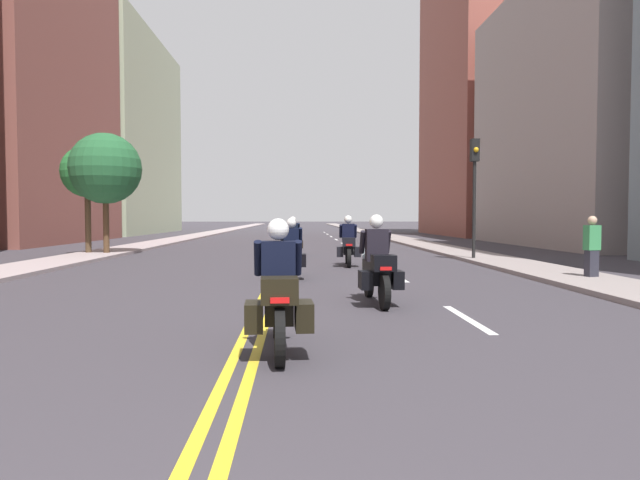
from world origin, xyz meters
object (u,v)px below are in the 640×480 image
motorcycle_1 (377,268)px  street_tree_0 (87,172)px  motorcycle_0 (278,298)px  street_tree_1 (105,169)px  motorcycle_2 (291,253)px  motorcycle_4 (293,240)px  pedestrian_0 (592,248)px  traffic_light_near (475,177)px  motorcycle_3 (348,246)px

motorcycle_1 → street_tree_0: 16.95m
motorcycle_0 → street_tree_1: street_tree_1 is taller
motorcycle_2 → motorcycle_4: (-0.03, 8.13, 0.01)m
motorcycle_4 → motorcycle_2: bearing=-92.7°
motorcycle_0 → pedestrian_0: 10.23m
motorcycle_0 → street_tree_1: bearing=111.7°
motorcycle_2 → street_tree_1: (-7.76, 8.74, 2.93)m
motorcycle_4 → street_tree_1: (-7.72, 0.61, 2.92)m
traffic_light_near → street_tree_0: (-15.09, 3.65, 0.39)m
motorcycle_1 → traffic_light_near: bearing=60.2°
motorcycle_4 → motorcycle_0: bearing=-93.0°
motorcycle_1 → pedestrian_0: bearing=27.0°
traffic_light_near → motorcycle_2: bearing=-141.0°
motorcycle_1 → street_tree_0: size_ratio=0.48×
motorcycle_1 → pedestrian_0: motorcycle_1 is taller
motorcycle_3 → traffic_light_near: (4.71, 1.75, 2.39)m
motorcycle_4 → street_tree_1: bearing=172.6°
motorcycle_2 → motorcycle_4: size_ratio=1.06×
traffic_light_near → street_tree_0: street_tree_0 is taller
motorcycle_3 → street_tree_0: 12.02m
traffic_light_near → pedestrian_0: size_ratio=2.70×
motorcycle_2 → motorcycle_4: bearing=90.2°
motorcycle_2 → traffic_light_near: traffic_light_near is taller
motorcycle_3 → street_tree_1: size_ratio=0.41×
motorcycle_0 → street_tree_1: 18.56m
motorcycle_3 → motorcycle_4: motorcycle_3 is taller
motorcycle_2 → pedestrian_0: 7.54m
motorcycle_0 → motorcycle_4: bearing=86.8°
motorcycle_4 → street_tree_0: bearing=171.7°
motorcycle_0 → street_tree_0: street_tree_0 is taller
traffic_light_near → pedestrian_0: (0.95, -6.26, -2.22)m
motorcycle_4 → traffic_light_near: bearing=-26.4°
motorcycle_2 → motorcycle_4: motorcycle_4 is taller
motorcycle_2 → street_tree_0: bearing=133.8°
traffic_light_near → street_tree_0: bearing=166.4°
traffic_light_near → pedestrian_0: 6.71m
motorcycle_3 → pedestrian_0: motorcycle_3 is taller
motorcycle_0 → motorcycle_1: (1.69, 3.58, 0.01)m
traffic_light_near → street_tree_1: (-14.28, 3.45, 0.53)m
motorcycle_0 → motorcycle_3: (1.86, 11.43, 0.00)m
motorcycle_4 → pedestrian_0: 11.81m
pedestrian_0 → street_tree_1: 18.27m
motorcycle_0 → motorcycle_4: (0.02, 16.03, 0.00)m
motorcycle_2 → traffic_light_near: 8.73m
street_tree_0 → pedestrian_0: bearing=-31.7°
motorcycle_0 → street_tree_0: (-8.52, 16.83, 2.79)m
motorcycle_2 → motorcycle_3: motorcycle_3 is taller
motorcycle_2 → street_tree_1: 12.04m
traffic_light_near → motorcycle_0: bearing=-116.5°
motorcycle_4 → street_tree_1: size_ratio=0.43×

